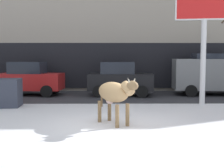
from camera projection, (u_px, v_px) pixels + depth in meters
ground_plane at (112, 126)px, 9.35m from camera, size 120.00×120.00×0.00m
road_strip at (111, 96)px, 16.67m from camera, size 60.00×5.60×0.01m
cow_tan at (114, 93)px, 9.52m from camera, size 1.41×1.80×1.54m
billboard at (205, 7)px, 13.30m from camera, size 2.52×0.59×5.56m
car_red_hatchback at (30, 79)px, 16.93m from camera, size 3.62×2.14×1.86m
car_black_hatchback at (120, 79)px, 16.74m from camera, size 3.62×2.14×1.86m
car_grey_van at (216, 73)px, 17.05m from camera, size 4.73×2.40×2.32m
pedestrian_near_billboard at (17, 77)px, 19.15m from camera, size 0.36×0.24×1.73m
dumpster at (0, 93)px, 13.00m from camera, size 1.78×1.22×1.20m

